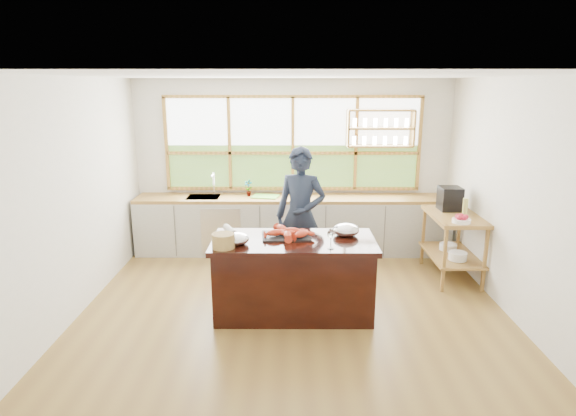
{
  "coord_description": "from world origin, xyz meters",
  "views": [
    {
      "loc": [
        -0.04,
        -5.39,
        2.61
      ],
      "look_at": [
        -0.07,
        0.15,
        1.18
      ],
      "focal_mm": 30.0,
      "sensor_mm": 36.0,
      "label": 1
    }
  ],
  "objects_px": {
    "cook": "(301,216)",
    "espresso_machine": "(450,199)",
    "wicker_basket": "(223,241)",
    "island": "(293,276)"
  },
  "relations": [
    {
      "from": "cook",
      "to": "espresso_machine",
      "type": "height_order",
      "value": "cook"
    },
    {
      "from": "cook",
      "to": "wicker_basket",
      "type": "bearing_deg",
      "value": -108.03
    },
    {
      "from": "island",
      "to": "espresso_machine",
      "type": "relative_size",
      "value": 5.66
    },
    {
      "from": "island",
      "to": "espresso_machine",
      "type": "xyz_separation_m",
      "value": [
        2.19,
        1.35,
        0.61
      ]
    },
    {
      "from": "cook",
      "to": "espresso_machine",
      "type": "bearing_deg",
      "value": 28.08
    },
    {
      "from": "island",
      "to": "cook",
      "type": "bearing_deg",
      "value": 84.0
    },
    {
      "from": "island",
      "to": "cook",
      "type": "distance_m",
      "value": 1.05
    },
    {
      "from": "espresso_machine",
      "to": "island",
      "type": "bearing_deg",
      "value": -149.42
    },
    {
      "from": "espresso_machine",
      "to": "cook",
      "type": "bearing_deg",
      "value": -169.91
    },
    {
      "from": "cook",
      "to": "wicker_basket",
      "type": "distance_m",
      "value": 1.49
    }
  ]
}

